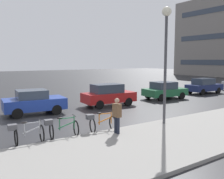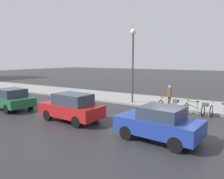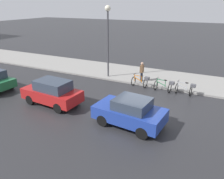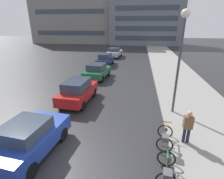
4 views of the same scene
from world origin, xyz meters
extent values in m
plane|color=#28282B|center=(0.00, 0.00, 0.00)|extent=(140.00, 140.00, 0.00)
cube|color=gray|center=(6.00, 10.00, 0.07)|extent=(4.80, 60.00, 0.14)
torus|color=black|center=(3.28, -1.47, 0.38)|extent=(0.76, 0.13, 0.76)
cube|color=#ADAFB5|center=(3.22, -2.15, 0.64)|extent=(0.04, 0.04, 0.52)
cube|color=#ADAFB5|center=(3.28, -1.55, 0.67)|extent=(0.04, 0.04, 0.58)
cube|color=#ADAFB5|center=(3.25, -1.85, 0.89)|extent=(0.09, 0.61, 0.04)
cube|color=#ADAFB5|center=(3.25, -1.87, 0.59)|extent=(0.10, 0.69, 0.25)
ellipsoid|color=black|center=(3.22, -2.15, 0.93)|extent=(0.16, 0.27, 0.07)
cylinder|color=black|center=(3.28, -1.55, 0.98)|extent=(0.50, 0.07, 0.03)
torus|color=black|center=(3.29, 0.09, 0.36)|extent=(0.73, 0.16, 0.73)
torus|color=black|center=(3.14, -1.00, 0.36)|extent=(0.73, 0.16, 0.73)
cube|color=#237042|center=(3.19, -0.65, 0.62)|extent=(0.04, 0.04, 0.52)
cube|color=#237042|center=(3.28, 0.00, 0.65)|extent=(0.04, 0.04, 0.58)
cube|color=#237042|center=(3.24, -0.32, 0.87)|extent=(0.12, 0.66, 0.04)
cube|color=#237042|center=(3.23, -0.35, 0.57)|extent=(0.14, 0.75, 0.27)
ellipsoid|color=black|center=(3.19, -0.65, 0.91)|extent=(0.17, 0.28, 0.07)
cylinder|color=black|center=(3.28, 0.00, 0.97)|extent=(0.50, 0.10, 0.03)
cube|color=#4C4C51|center=(3.13, -1.12, 0.78)|extent=(0.32, 0.37, 0.22)
torus|color=black|center=(3.47, 1.95, 0.36)|extent=(0.73, 0.16, 0.73)
torus|color=black|center=(3.32, 0.92, 0.36)|extent=(0.73, 0.16, 0.73)
cube|color=orange|center=(3.37, 1.25, 0.63)|extent=(0.04, 0.04, 0.53)
cube|color=orange|center=(3.46, 1.87, 0.65)|extent=(0.04, 0.04, 0.57)
cube|color=orange|center=(3.41, 1.56, 0.88)|extent=(0.13, 0.63, 0.04)
cube|color=orange|center=(3.41, 1.54, 0.58)|extent=(0.14, 0.71, 0.26)
ellipsoid|color=black|center=(3.37, 1.25, 0.93)|extent=(0.18, 0.28, 0.07)
cylinder|color=black|center=(3.46, 1.87, 0.96)|extent=(0.50, 0.10, 0.03)
cube|color=#4C4C51|center=(3.30, 0.80, 0.80)|extent=(0.33, 0.38, 0.22)
cube|color=navy|center=(-2.39, -0.03, 0.67)|extent=(2.27, 3.90, 0.70)
cube|color=#2D3847|center=(-2.41, -0.18, 1.29)|extent=(1.74, 1.93, 0.54)
cylinder|color=black|center=(-3.13, 1.21, 0.32)|extent=(0.28, 0.66, 0.64)
cylinder|color=black|center=(-1.43, 1.04, 0.32)|extent=(0.28, 0.66, 0.64)
cylinder|color=black|center=(-3.36, -1.10, 0.32)|extent=(0.28, 0.66, 0.64)
cylinder|color=black|center=(-1.66, -1.26, 0.32)|extent=(0.28, 0.66, 0.64)
cube|color=#AD1919|center=(-2.16, 5.46, 0.67)|extent=(1.99, 4.01, 0.69)
cube|color=#2D3847|center=(-2.17, 5.31, 1.33)|extent=(1.56, 2.27, 0.64)
cylinder|color=black|center=(-2.85, 6.72, 0.32)|extent=(0.26, 0.65, 0.64)
cylinder|color=black|center=(-1.31, 6.62, 0.32)|extent=(0.26, 0.65, 0.64)
cylinder|color=black|center=(-3.00, 4.30, 0.32)|extent=(0.26, 0.65, 0.64)
cylinder|color=black|center=(-1.47, 4.20, 0.32)|extent=(0.26, 0.65, 0.64)
cube|color=#1E6038|center=(-2.19, 11.40, 0.63)|extent=(2.29, 3.89, 0.61)
cube|color=#2D3847|center=(-2.20, 11.25, 1.23)|extent=(1.77, 2.06, 0.60)
cylinder|color=black|center=(-1.21, 12.46, 0.32)|extent=(0.28, 0.66, 0.64)
cylinder|color=black|center=(-3.16, 10.34, 0.32)|extent=(0.28, 0.66, 0.64)
cylinder|color=black|center=(-1.44, 10.17, 0.32)|extent=(0.28, 0.66, 0.64)
cylinder|color=#1E2333|center=(4.26, 1.59, 0.45)|extent=(0.14, 0.14, 0.89)
cylinder|color=#1E2333|center=(4.44, 1.59, 0.45)|extent=(0.14, 0.14, 0.89)
cube|color=brown|center=(4.35, 1.59, 1.19)|extent=(0.40, 0.24, 0.60)
sphere|color=tan|center=(4.35, 1.59, 1.63)|extent=(0.22, 0.22, 0.22)
cylinder|color=#424247|center=(4.26, 4.64, 2.80)|extent=(0.14, 0.14, 5.61)
sphere|color=#F2EACC|center=(4.26, 4.64, 5.80)|extent=(0.47, 0.47, 0.47)
camera|label=1|loc=(13.21, -4.71, 3.39)|focal=40.00mm
camera|label=2|loc=(-11.61, -3.32, 3.61)|focal=35.00mm
camera|label=3|loc=(-12.14, -3.76, 6.20)|focal=35.00mm
camera|label=4|loc=(2.03, -5.61, 5.30)|focal=28.00mm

